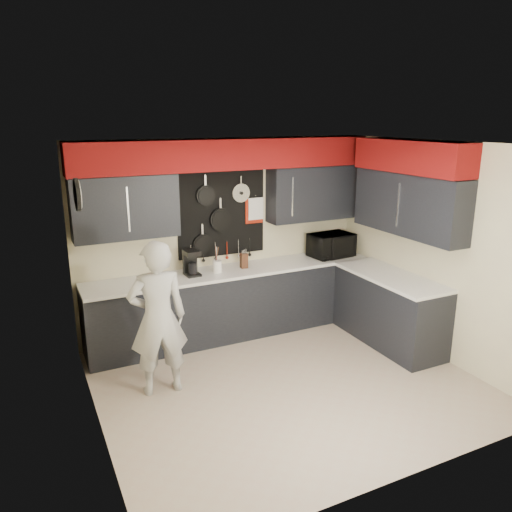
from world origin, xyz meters
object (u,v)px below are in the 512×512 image
knife_block (244,261)px  utensil_crock (217,266)px  coffee_maker (191,262)px  microwave (331,245)px  person (158,319)px

knife_block → utensil_crock: size_ratio=1.30×
knife_block → coffee_maker: coffee_maker is taller
microwave → person: 2.97m
person → utensil_crock: bearing=-132.8°
coffee_maker → person: bearing=-127.0°
microwave → coffee_maker: microwave is taller
coffee_maker → person: (-0.72, -1.02, -0.25)m
coffee_maker → person: size_ratio=0.20×
person → microwave: bearing=-156.8°
microwave → coffee_maker: size_ratio=1.84×
microwave → knife_block: 1.36m
coffee_maker → microwave: bearing=-3.3°
knife_block → person: bearing=-141.0°
microwave → utensil_crock: 1.74m
knife_block → coffee_maker: 0.73m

